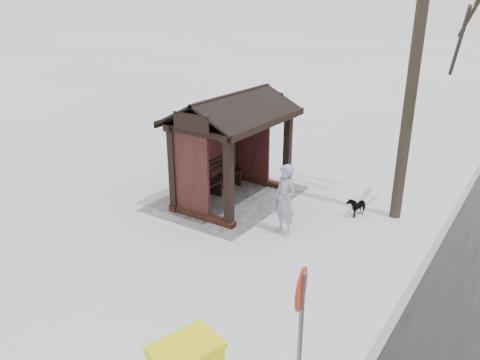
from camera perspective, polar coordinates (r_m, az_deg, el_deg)
name	(u,v)px	position (r m, az deg, el deg)	size (l,w,h in m)	color
ground	(234,200)	(13.52, -0.78, -2.43)	(120.00, 120.00, 0.00)	white
kerb	(432,253)	(11.63, 22.37, -8.23)	(120.00, 0.15, 0.06)	gray
trampled_patch	(228,198)	(13.63, -1.48, -2.21)	(4.20, 3.20, 0.02)	#96959B
bus_shelter	(228,126)	(12.90, -1.41, 6.58)	(3.60, 2.40, 3.09)	#381814
pedestrian	(285,200)	(11.32, 5.49, -2.45)	(0.65, 0.43, 1.78)	#9D92AC
dog	(357,206)	(12.86, 14.03, -3.08)	(0.29, 0.63, 0.53)	black
road_sign	(300,311)	(6.32, 7.37, -15.57)	(0.57, 0.17, 2.26)	slate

